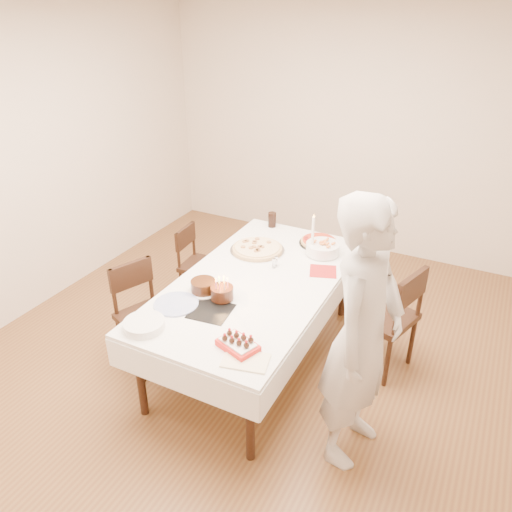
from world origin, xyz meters
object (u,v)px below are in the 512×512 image
at_px(birthday_cake, 222,289).
at_px(pizza_white, 257,249).
at_px(pizza_pepperoni, 319,242).
at_px(taper_candle, 313,235).
at_px(chair_left_dessert, 147,318).
at_px(cola_glass, 272,220).
at_px(strawberry_box, 238,344).
at_px(dining_table, 256,321).
at_px(chair_left_savory, 202,266).
at_px(person, 363,336).
at_px(chair_right_savory, 383,316).
at_px(layer_cake, 203,286).
at_px(pasta_bowl, 323,248).

bearing_deg(birthday_cake, pizza_white, 98.68).
height_order(pizza_pepperoni, taper_candle, taper_candle).
distance_m(chair_left_dessert, taper_candle, 1.53).
height_order(chair_left_dessert, pizza_pepperoni, chair_left_dessert).
distance_m(pizza_white, cola_glass, 0.53).
height_order(taper_candle, strawberry_box, taper_candle).
distance_m(dining_table, pizza_pepperoni, 0.95).
bearing_deg(chair_left_savory, taper_candle, 178.28).
height_order(dining_table, person, person).
distance_m(cola_glass, birthday_cake, 1.35).
bearing_deg(person, chair_right_savory, 11.16).
bearing_deg(chair_left_savory, chair_left_dessert, 93.05).
bearing_deg(layer_cake, taper_candle, 61.51).
bearing_deg(chair_left_savory, pasta_bowl, -179.07).
bearing_deg(strawberry_box, person, 20.46).
bearing_deg(pizza_pepperoni, pasta_bowl, -60.14).
distance_m(pizza_white, strawberry_box, 1.35).
bearing_deg(pizza_pepperoni, person, -59.90).
bearing_deg(pizza_white, pizza_pepperoni, 41.27).
height_order(taper_candle, layer_cake, taper_candle).
distance_m(dining_table, chair_right_savory, 1.02).
bearing_deg(taper_candle, chair_left_savory, -177.73).
relative_size(pizza_white, strawberry_box, 1.86).
height_order(dining_table, pizza_white, pizza_white).
relative_size(pizza_white, taper_candle, 1.25).
xyz_separation_m(person, pizza_white, (-1.22, 0.99, -0.14)).
distance_m(pasta_bowl, strawberry_box, 1.46).
height_order(person, pasta_bowl, person).
distance_m(person, pizza_pepperoni, 1.58).
height_order(dining_table, cola_glass, cola_glass).
bearing_deg(pasta_bowl, dining_table, -114.28).
bearing_deg(person, pizza_white, 58.39).
xyz_separation_m(dining_table, chair_left_savory, (-0.88, 0.56, 0.01)).
bearing_deg(strawberry_box, cola_glass, 108.88).
distance_m(chair_right_savory, strawberry_box, 1.39).
bearing_deg(person, dining_table, 69.58).
relative_size(chair_left_dessert, cola_glass, 6.13).
xyz_separation_m(pizza_pepperoni, birthday_cake, (-0.30, -1.19, 0.07)).
bearing_deg(chair_left_savory, layer_cake, 120.35).
bearing_deg(pasta_bowl, birthday_cake, -111.60).
bearing_deg(taper_candle, chair_right_savory, -17.09).
distance_m(chair_left_dessert, strawberry_box, 1.15).
bearing_deg(taper_candle, chair_left_dessert, -133.13).
bearing_deg(strawberry_box, pasta_bowl, 89.06).
xyz_separation_m(pasta_bowl, taper_candle, (-0.08, -0.06, 0.14)).
height_order(pasta_bowl, cola_glass, cola_glass).
bearing_deg(dining_table, chair_left_dessert, -149.76).
relative_size(pasta_bowl, layer_cake, 1.20).
bearing_deg(person, taper_candle, 41.55).
relative_size(chair_right_savory, chair_left_dessert, 1.08).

